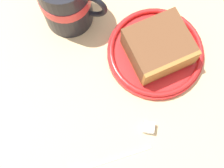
% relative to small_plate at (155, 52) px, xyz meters
% --- Properties ---
extents(ground_plane, '(1.38, 1.38, 0.02)m').
position_rel_small_plate_xyz_m(ground_plane, '(0.04, 0.02, -0.02)').
color(ground_plane, tan).
extents(small_plate, '(0.16, 0.16, 0.02)m').
position_rel_small_plate_xyz_m(small_plate, '(0.00, 0.00, 0.00)').
color(small_plate, red).
rests_on(small_plate, ground_plane).
extents(cake_slice, '(0.11, 0.11, 0.05)m').
position_rel_small_plate_xyz_m(cake_slice, '(-0.00, 0.00, 0.03)').
color(cake_slice, '#9E662D').
rests_on(cake_slice, small_plate).
extents(teaspoon, '(0.06, 0.13, 0.01)m').
position_rel_small_plate_xyz_m(teaspoon, '(-0.07, 0.19, -0.01)').
color(teaspoon, silver).
rests_on(teaspoon, ground_plane).
extents(sugar_cube, '(0.02, 0.02, 0.02)m').
position_rel_small_plate_xyz_m(sugar_cube, '(-0.08, 0.09, -0.00)').
color(sugar_cube, white).
rests_on(sugar_cube, ground_plane).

